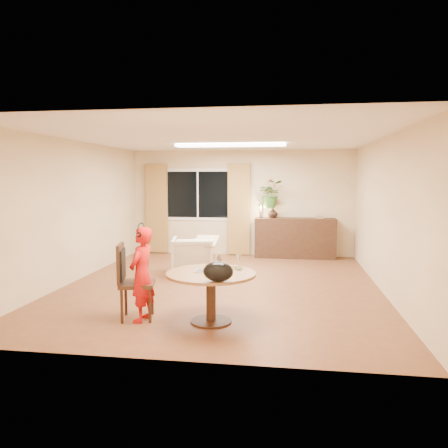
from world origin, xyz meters
name	(u,v)px	position (x,y,z in m)	size (l,w,h in m)	color
floor	(221,286)	(0.00, 0.00, 0.00)	(6.50, 6.50, 0.00)	brown
ceiling	(221,138)	(0.00, 0.00, 2.60)	(6.50, 6.50, 0.00)	white
wall_back	(241,203)	(0.00, 3.25, 1.30)	(5.50, 5.50, 0.00)	tan
wall_left	(74,211)	(-2.75, 0.00, 1.30)	(6.50, 6.50, 0.00)	tan
wall_right	(385,215)	(2.75, 0.00, 1.30)	(6.50, 6.50, 0.00)	tan
window	(198,195)	(-1.10, 3.23, 1.50)	(1.70, 0.03, 1.30)	white
curtain_left	(157,208)	(-2.15, 3.15, 1.15)	(0.55, 0.08, 2.25)	olive
curtain_right	(239,209)	(-0.05, 3.15, 1.15)	(0.55, 0.08, 2.25)	olive
ceiling_panel	(230,145)	(0.00, 1.20, 2.57)	(2.20, 0.35, 0.05)	white
dining_table	(211,283)	(0.17, -1.98, 0.53)	(1.19, 1.19, 0.68)	brown
dining_chair	(137,282)	(-0.85, -1.98, 0.52)	(0.50, 0.45, 1.03)	black
child	(142,274)	(-0.75, -2.05, 0.63)	(0.30, 0.46, 1.27)	#B3160D
laptop	(208,263)	(0.12, -1.94, 0.79)	(0.35, 0.23, 0.23)	#B7B7BC
tumbler	(219,264)	(0.23, -1.66, 0.73)	(0.08, 0.08, 0.11)	white
wine_glass	(239,263)	(0.52, -1.81, 0.78)	(0.08, 0.08, 0.22)	white
pot_lid	(236,268)	(0.47, -1.70, 0.69)	(0.20, 0.20, 0.03)	white
handbag	(218,272)	(0.35, -2.48, 0.80)	(0.37, 0.21, 0.25)	black
armchair	(193,256)	(-0.71, 0.87, 0.37)	(0.80, 0.82, 0.75)	#C0B198
throw	(206,237)	(-0.42, 0.80, 0.76)	(0.45, 0.55, 0.03)	beige
sideboard	(295,238)	(1.33, 3.01, 0.48)	(1.91, 0.47, 0.96)	black
vase	(273,213)	(0.79, 3.01, 1.08)	(0.24, 0.24, 0.25)	black
bouquet	(271,194)	(0.74, 3.01, 1.54)	(0.59, 0.51, 0.66)	#3A6C28
book_stack	(320,217)	(1.90, 3.01, 0.99)	(0.19, 0.14, 0.08)	#906549
desk_lamp	(261,211)	(0.50, 2.96, 1.13)	(0.14, 0.14, 0.34)	black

